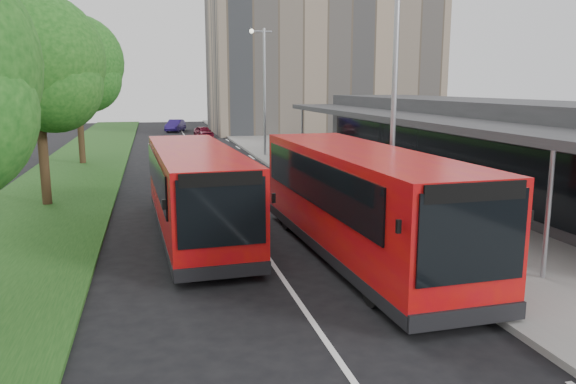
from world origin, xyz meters
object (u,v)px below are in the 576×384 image
lamp_post_far (263,84)px  car_far (175,126)px  tree_mid (36,70)px  bollard (294,152)px  tree_far (76,69)px  bus_main (360,203)px  bus_second (196,191)px  lamp_post_near (392,82)px  car_near (203,132)px  litter_bin (332,176)px

lamp_post_far → car_far: size_ratio=2.18×
tree_mid → bollard: (12.42, 9.89, -4.53)m
tree_mid → car_far: 36.12m
tree_mid → tree_far: (-0.00, 12.00, 0.37)m
tree_mid → lamp_post_far: 17.08m
tree_far → bus_main: size_ratio=0.82×
tree_mid → bus_main: size_ratio=0.76×
bus_main → tree_mid: bearing=134.1°
lamp_post_far → bus_second: bearing=-107.3°
tree_mid → lamp_post_near: lamp_post_near is taller
lamp_post_near → car_near: 35.41m
tree_far → bus_main: 23.41m
lamp_post_near → car_far: (-4.73, 42.30, -4.11)m
car_near → lamp_post_near: bearing=-97.4°
bollard → car_near: 18.53m
bus_second → bollard: 17.18m
car_near → bollard: bearing=-89.6°
lamp_post_far → bollard: bearing=-67.1°
lamp_post_far → bollard: size_ratio=7.74×
tree_mid → litter_bin: bearing=4.6°
bus_second → car_near: (3.26, 33.75, -0.89)m
tree_mid → lamp_post_near: 13.18m
litter_bin → bus_second: bearing=-134.7°
bollard → car_near: bearing=102.0°
tree_far → litter_bin: bearing=-42.8°
tree_mid → car_far: (6.40, 35.25, -4.59)m
tree_far → bollard: bearing=-9.6°
bus_main → bus_second: size_ratio=1.08×
tree_far → lamp_post_far: size_ratio=1.08×
bus_main → litter_bin: bearing=73.9°
litter_bin → bollard: bearing=86.9°
bus_main → bollard: size_ratio=10.17×
litter_bin → car_far: car_far is taller
lamp_post_near → lamp_post_far: bearing=90.0°
tree_mid → lamp_post_far: (11.13, 12.95, -0.47)m
lamp_post_near → lamp_post_far: size_ratio=1.00×
tree_mid → tree_far: size_ratio=0.93×
tree_mid → bus_main: bearing=-43.8°
bus_main → car_near: bearing=89.2°
lamp_post_near → bus_second: lamp_post_near is taller
lamp_post_far → car_near: (-2.55, 15.07, -4.21)m
bus_main → bus_second: (-4.12, 3.31, -0.12)m
tree_mid → lamp_post_far: size_ratio=1.01×
tree_mid → tree_far: bearing=90.0°
tree_far → bus_second: 18.97m
lamp_post_far → bus_main: (-1.69, -21.99, -3.20)m
tree_far → car_far: (6.40, 23.25, -4.96)m
lamp_post_far → bollard: (1.29, -3.05, -4.05)m
lamp_post_near → car_far: lamp_post_near is taller
lamp_post_far → litter_bin: 12.71m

